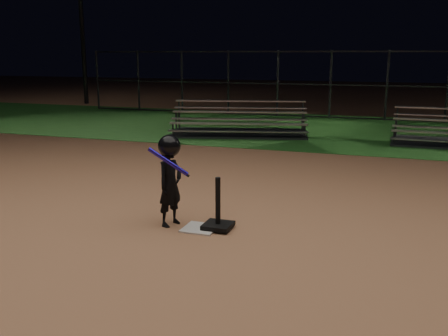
{
  "coord_description": "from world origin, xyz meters",
  "views": [
    {
      "loc": [
        2.47,
        -6.08,
        2.35
      ],
      "look_at": [
        0.0,
        1.0,
        0.65
      ],
      "focal_mm": 40.32,
      "sensor_mm": 36.0,
      "label": 1
    }
  ],
  "objects_px": {
    "home_plate": "(200,228)",
    "batting_tee": "(218,219)",
    "child_batter": "(170,178)",
    "bleacher_left": "(239,128)"
  },
  "relations": [
    {
      "from": "home_plate",
      "to": "batting_tee",
      "type": "bearing_deg",
      "value": 18.82
    },
    {
      "from": "batting_tee",
      "to": "child_batter",
      "type": "height_order",
      "value": "child_batter"
    },
    {
      "from": "batting_tee",
      "to": "bleacher_left",
      "type": "height_order",
      "value": "bleacher_left"
    },
    {
      "from": "batting_tee",
      "to": "child_batter",
      "type": "xyz_separation_m",
      "value": [
        -0.69,
        -0.04,
        0.53
      ]
    },
    {
      "from": "home_plate",
      "to": "batting_tee",
      "type": "relative_size",
      "value": 0.63
    },
    {
      "from": "bleacher_left",
      "to": "home_plate",
      "type": "bearing_deg",
      "value": -90.51
    },
    {
      "from": "batting_tee",
      "to": "child_batter",
      "type": "bearing_deg",
      "value": -176.63
    },
    {
      "from": "child_batter",
      "to": "bleacher_left",
      "type": "relative_size",
      "value": 0.3
    },
    {
      "from": "batting_tee",
      "to": "bleacher_left",
      "type": "xyz_separation_m",
      "value": [
        -2.24,
        8.06,
        0.05
      ]
    },
    {
      "from": "home_plate",
      "to": "batting_tee",
      "type": "distance_m",
      "value": 0.28
    }
  ]
}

